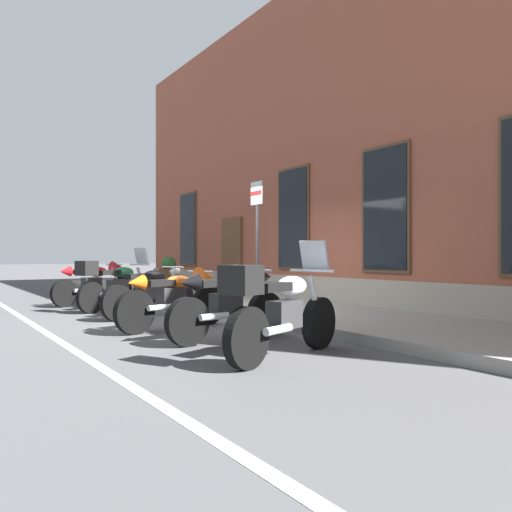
# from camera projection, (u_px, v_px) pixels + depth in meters

# --- Properties ---
(ground_plane) EXTENTS (140.00, 140.00, 0.00)m
(ground_plane) POSITION_uv_depth(u_px,v_px,m) (223.00, 318.00, 9.54)
(ground_plane) COLOR #424244
(sidewalk) EXTENTS (26.66, 2.86, 0.15)m
(sidewalk) POSITION_uv_depth(u_px,v_px,m) (283.00, 309.00, 10.33)
(sidewalk) COLOR gray
(sidewalk) RESTS_ON ground_plane
(lane_stripe) EXTENTS (26.66, 0.12, 0.01)m
(lane_stripe) POSITION_uv_depth(u_px,v_px,m) (44.00, 331.00, 7.77)
(lane_stripe) COLOR silver
(lane_stripe) RESTS_ON ground_plane
(brick_pub_facade) EXTENTS (20.66, 5.64, 7.89)m
(brick_pub_facade) POSITION_uv_depth(u_px,v_px,m) (417.00, 147.00, 12.65)
(brick_pub_facade) COLOR brown
(brick_pub_facade) RESTS_ON ground_plane
(motorcycle_red_sport) EXTENTS (0.86, 2.10, 1.04)m
(motorcycle_red_sport) POSITION_uv_depth(u_px,v_px,m) (97.00, 281.00, 12.12)
(motorcycle_red_sport) COLOR black
(motorcycle_red_sport) RESTS_ON ground_plane
(motorcycle_green_touring) EXTENTS (1.01, 2.01, 1.36)m
(motorcycle_green_touring) POSITION_uv_depth(u_px,v_px,m) (115.00, 284.00, 10.74)
(motorcycle_green_touring) COLOR black
(motorcycle_green_touring) RESTS_ON ground_plane
(motorcycle_black_naked) EXTENTS (0.82, 2.08, 0.97)m
(motorcycle_black_naked) POSITION_uv_depth(u_px,v_px,m) (151.00, 292.00, 9.59)
(motorcycle_black_naked) COLOR black
(motorcycle_black_naked) RESTS_ON ground_plane
(motorcycle_orange_sport) EXTENTS (0.76, 2.11, 0.99)m
(motorcycle_orange_sport) POSITION_uv_depth(u_px,v_px,m) (178.00, 295.00, 8.09)
(motorcycle_orange_sport) COLOR black
(motorcycle_orange_sport) RESTS_ON ground_plane
(motorcycle_black_sport) EXTENTS (0.64, 2.02, 1.04)m
(motorcycle_black_sport) POSITION_uv_depth(u_px,v_px,m) (233.00, 299.00, 7.01)
(motorcycle_black_sport) COLOR black
(motorcycle_black_sport) RESTS_ON ground_plane
(motorcycle_silver_touring) EXTENTS (0.99, 2.05, 1.37)m
(motorcycle_silver_touring) POSITION_uv_depth(u_px,v_px,m) (281.00, 309.00, 5.67)
(motorcycle_silver_touring) COLOR black
(motorcycle_silver_touring) RESTS_ON ground_plane
(parking_sign) EXTENTS (0.36, 0.07, 2.48)m
(parking_sign) POSITION_uv_depth(u_px,v_px,m) (257.00, 226.00, 9.66)
(parking_sign) COLOR #4C4C51
(parking_sign) RESTS_ON sidewalk
(barrel_planter) EXTENTS (0.60, 0.60, 1.00)m
(barrel_planter) POSITION_uv_depth(u_px,v_px,m) (169.00, 277.00, 14.04)
(barrel_planter) COLOR brown
(barrel_planter) RESTS_ON sidewalk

